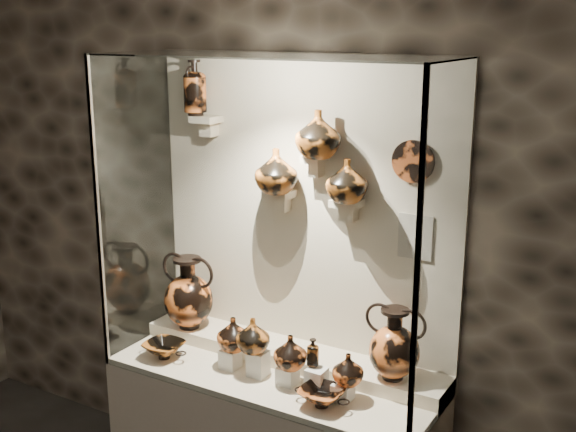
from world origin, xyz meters
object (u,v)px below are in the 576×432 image
(kylix_left, at_px, (164,348))
(jug_c, at_px, (291,352))
(jug_a, at_px, (234,334))
(amphora_left, at_px, (189,292))
(lekythos_small, at_px, (313,351))
(lekythos_tall, at_px, (195,84))
(jug_b, at_px, (253,335))
(jug_e, at_px, (348,369))
(ovoid_vase_c, at_px, (347,181))
(ovoid_vase_a, at_px, (276,171))
(amphora_right, at_px, (394,343))
(ovoid_vase_b, at_px, (318,134))
(kylix_right, at_px, (322,395))

(kylix_left, bearing_deg, jug_c, 13.40)
(jug_a, bearing_deg, amphora_left, 152.12)
(lekythos_small, distance_m, lekythos_tall, 1.50)
(jug_b, bearing_deg, lekythos_small, 9.64)
(jug_e, xyz_separation_m, ovoid_vase_c, (-0.14, 0.24, 0.83))
(lekythos_small, height_order, ovoid_vase_a, ovoid_vase_a)
(jug_b, height_order, ovoid_vase_c, ovoid_vase_c)
(jug_a, distance_m, jug_b, 0.14)
(amphora_right, xyz_separation_m, lekythos_tall, (-1.19, 0.08, 1.15))
(jug_a, relative_size, lekythos_tall, 0.54)
(amphora_left, height_order, amphora_right, amphora_left)
(jug_c, height_order, jug_e, jug_c)
(jug_c, bearing_deg, amphora_right, 34.12)
(jug_e, distance_m, ovoid_vase_b, 1.11)
(lekythos_tall, bearing_deg, jug_c, -12.15)
(jug_c, height_order, kylix_left, jug_c)
(lekythos_tall, bearing_deg, amphora_left, -90.74)
(jug_b, relative_size, kylix_left, 0.66)
(jug_a, bearing_deg, jug_e, -5.18)
(jug_e, bearing_deg, amphora_left, 158.67)
(amphora_left, distance_m, kylix_right, 1.05)
(jug_e, bearing_deg, ovoid_vase_c, 108.71)
(kylix_left, bearing_deg, lekythos_tall, 100.24)
(ovoid_vase_b, bearing_deg, jug_e, -29.43)
(lekythos_tall, bearing_deg, ovoid_vase_b, 5.34)
(amphora_left, height_order, kylix_right, amphora_left)
(kylix_left, bearing_deg, kylix_right, 6.07)
(jug_e, height_order, ovoid_vase_b, ovoid_vase_b)
(jug_a, bearing_deg, jug_b, -13.30)
(lekythos_small, bearing_deg, jug_a, 172.63)
(jug_b, distance_m, kylix_left, 0.54)
(jug_b, relative_size, kylix_right, 0.67)
(jug_a, distance_m, lekythos_small, 0.45)
(jug_e, height_order, kylix_right, jug_e)
(ovoid_vase_b, xyz_separation_m, ovoid_vase_c, (0.15, 0.01, -0.21))
(lekythos_small, height_order, ovoid_vase_c, ovoid_vase_c)
(jug_a, height_order, lekythos_tall, lekythos_tall)
(amphora_right, height_order, kylix_left, amphora_right)
(jug_b, bearing_deg, jug_c, 6.21)
(jug_b, xyz_separation_m, ovoid_vase_c, (0.37, 0.26, 0.77))
(amphora_left, relative_size, lekythos_tall, 1.24)
(jug_a, bearing_deg, lekythos_tall, 140.68)
(amphora_right, xyz_separation_m, jug_a, (-0.79, -0.19, -0.06))
(lekythos_small, relative_size, ovoid_vase_b, 0.70)
(amphora_left, relative_size, kylix_right, 1.54)
(kylix_right, height_order, lekythos_tall, lekythos_tall)
(jug_a, height_order, ovoid_vase_c, ovoid_vase_c)
(jug_c, relative_size, kylix_right, 0.65)
(amphora_left, xyz_separation_m, jug_a, (0.42, -0.17, -0.09))
(ovoid_vase_b, relative_size, ovoid_vase_c, 1.10)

